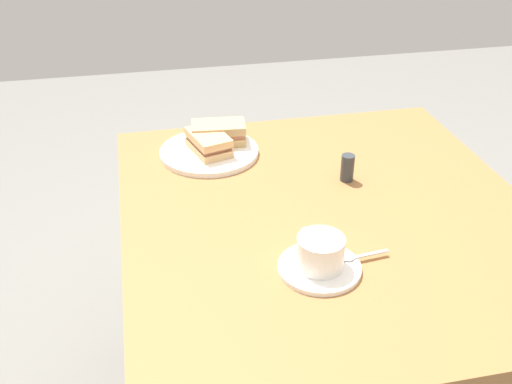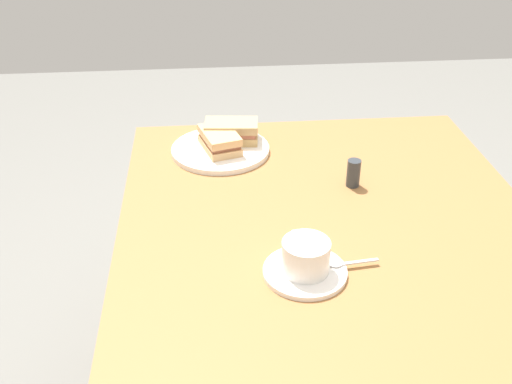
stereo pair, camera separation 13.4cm
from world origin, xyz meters
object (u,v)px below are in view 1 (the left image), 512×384
sandwich_back (219,133)px  spoon (358,257)px  coffee_cup (320,251)px  salt_shaker (347,168)px  dining_table (327,245)px  coffee_saucer (319,268)px  sandwich_front (209,142)px  sandwich_plate (209,152)px

sandwich_back → spoon: (-0.55, -0.19, -0.03)m
coffee_cup → salt_shaker: size_ratio=1.77×
coffee_cup → dining_table: bearing=-23.5°
dining_table → spoon: 0.21m
coffee_saucer → salt_shaker: bearing=-27.5°
coffee_saucer → spoon: bearing=-83.7°
dining_table → salt_shaker: 0.20m
sandwich_back → dining_table: bearing=-152.0°
dining_table → coffee_saucer: size_ratio=6.22×
dining_table → sandwich_front: (0.32, 0.23, 0.13)m
coffee_cup → spoon: size_ratio=1.20×
coffee_saucer → spoon: 0.08m
spoon → sandwich_plate: bearing=23.3°
dining_table → sandwich_front: size_ratio=6.80×
sandwich_front → sandwich_back: (0.05, -0.03, 0.00)m
sandwich_front → sandwich_back: size_ratio=1.01×
sandwich_back → salt_shaker: size_ratio=2.18×
sandwich_back → sandwich_plate: bearing=139.8°
sandwich_back → spoon: bearing=-161.0°
sandwich_plate → sandwich_front: sandwich_front is taller
sandwich_front → coffee_saucer: bearing=-164.6°
sandwich_front → coffee_cup: bearing=-164.6°
sandwich_plate → coffee_saucer: 0.54m
sandwich_front → salt_shaker: (-0.19, -0.31, -0.01)m
sandwich_front → coffee_cup: size_ratio=1.24×
sandwich_front → coffee_saucer: sandwich_front is taller
sandwich_plate → coffee_cup: (-0.52, -0.14, 0.04)m
salt_shaker → dining_table: bearing=146.5°
sandwich_front → coffee_cup: coffee_cup is taller
salt_shaker → sandwich_front: bearing=57.9°
sandwich_back → coffee_cup: bearing=-169.0°
dining_table → spoon: bearing=178.9°
sandwich_front → dining_table: bearing=-144.6°
coffee_saucer → salt_shaker: salt_shaker is taller
coffee_saucer → coffee_cup: bearing=13.7°
spoon → coffee_saucer: bearing=96.3°
sandwich_front → salt_shaker: salt_shaker is taller
sandwich_back → sandwich_front: bearing=144.0°
dining_table → sandwich_back: (0.36, 0.19, 0.13)m
salt_shaker → coffee_cup: bearing=152.4°
sandwich_front → spoon: sandwich_front is taller
coffee_cup → spoon: 0.09m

